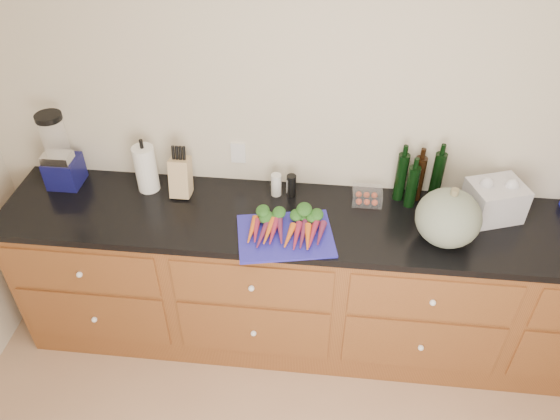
# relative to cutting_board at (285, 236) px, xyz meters

# --- Properties ---
(wall_back) EXTENTS (4.10, 0.05, 2.60)m
(wall_back) POSITION_rel_cutting_board_xyz_m (0.30, 0.48, 0.35)
(wall_back) COLOR beige
(wall_back) RESTS_ON ground
(cabinets) EXTENTS (3.60, 0.64, 0.90)m
(cabinets) POSITION_rel_cutting_board_xyz_m (0.30, 0.16, -0.50)
(cabinets) COLOR brown
(cabinets) RESTS_ON ground
(countertop) EXTENTS (3.64, 0.62, 0.04)m
(countertop) POSITION_rel_cutting_board_xyz_m (0.30, 0.16, -0.03)
(countertop) COLOR black
(countertop) RESTS_ON cabinets
(cutting_board) EXTENTS (0.53, 0.44, 0.01)m
(cutting_board) POSITION_rel_cutting_board_xyz_m (0.00, 0.00, 0.00)
(cutting_board) COLOR #2521A3
(cutting_board) RESTS_ON countertop
(carrots) EXTENTS (0.37, 0.27, 0.05)m
(carrots) POSITION_rel_cutting_board_xyz_m (-0.00, 0.04, 0.03)
(carrots) COLOR orange
(carrots) RESTS_ON cutting_board
(squash) EXTENTS (0.31, 0.31, 0.28)m
(squash) POSITION_rel_cutting_board_xyz_m (0.78, 0.06, 0.14)
(squash) COLOR #5F6C5B
(squash) RESTS_ON countertop
(blender_appliance) EXTENTS (0.17, 0.17, 0.44)m
(blender_appliance) POSITION_rel_cutting_board_xyz_m (-1.26, 0.32, 0.18)
(blender_appliance) COLOR #10104B
(blender_appliance) RESTS_ON countertop
(paper_towel) EXTENTS (0.12, 0.12, 0.27)m
(paper_towel) POSITION_rel_cutting_board_xyz_m (-0.79, 0.32, 0.13)
(paper_towel) COLOR white
(paper_towel) RESTS_ON countertop
(knife_block) EXTENTS (0.11, 0.11, 0.21)m
(knife_block) POSITION_rel_cutting_board_xyz_m (-0.60, 0.30, 0.10)
(knife_block) COLOR tan
(knife_block) RESTS_ON countertop
(grinder_salt) EXTENTS (0.06, 0.06, 0.13)m
(grinder_salt) POSITION_rel_cutting_board_xyz_m (-0.08, 0.34, 0.06)
(grinder_salt) COLOR silver
(grinder_salt) RESTS_ON countertop
(grinder_pepper) EXTENTS (0.05, 0.05, 0.13)m
(grinder_pepper) POSITION_rel_cutting_board_xyz_m (-0.00, 0.34, 0.06)
(grinder_pepper) COLOR black
(grinder_pepper) RESTS_ON countertop
(canister_chrome) EXTENTS (0.05, 0.05, 0.11)m
(canister_chrome) POSITION_rel_cutting_board_xyz_m (-0.01, 0.34, 0.05)
(canister_chrome) COLOR white
(canister_chrome) RESTS_ON countertop
(tomato_box) EXTENTS (0.16, 0.13, 0.07)m
(tomato_box) POSITION_rel_cutting_board_xyz_m (0.41, 0.33, 0.03)
(tomato_box) COLOR white
(tomato_box) RESTS_ON countertop
(bottles) EXTENTS (0.25, 0.13, 0.30)m
(bottles) POSITION_rel_cutting_board_xyz_m (0.66, 0.37, 0.13)
(bottles) COLOR black
(bottles) RESTS_ON countertop
(grocery_bag) EXTENTS (0.32, 0.29, 0.19)m
(grocery_bag) POSITION_rel_cutting_board_xyz_m (1.05, 0.28, 0.09)
(grocery_bag) COLOR silver
(grocery_bag) RESTS_ON countertop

